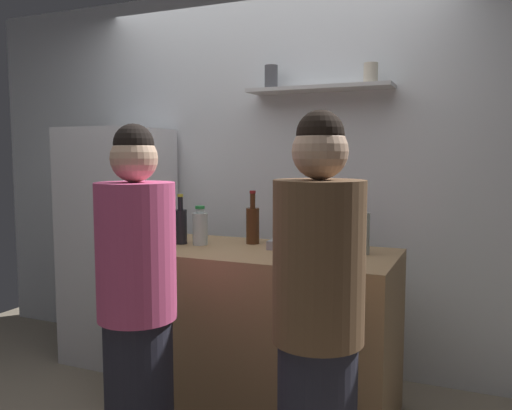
{
  "coord_description": "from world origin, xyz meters",
  "views": [
    {
      "loc": [
        1.35,
        -2.13,
        1.45
      ],
      "look_at": [
        0.22,
        0.5,
        1.17
      ],
      "focal_mm": 36.45,
      "sensor_mm": 36.0,
      "label": 1
    }
  ],
  "objects_px": {
    "wine_bottle_amber_glass": "(253,224)",
    "person_brown_jacket": "(318,332)",
    "refrigerator": "(119,244)",
    "baking_pan": "(302,244)",
    "utensil_holder": "(157,235)",
    "person_pink_top": "(137,311)",
    "water_bottle_plastic": "(200,228)",
    "wine_bottle_dark_glass": "(181,225)",
    "wine_bottle_pale_glass": "(362,231)"
  },
  "relations": [
    {
      "from": "wine_bottle_amber_glass",
      "to": "person_brown_jacket",
      "type": "height_order",
      "value": "person_brown_jacket"
    },
    {
      "from": "refrigerator",
      "to": "baking_pan",
      "type": "xyz_separation_m",
      "value": [
        1.45,
        -0.23,
        0.13
      ]
    },
    {
      "from": "refrigerator",
      "to": "utensil_holder",
      "type": "xyz_separation_m",
      "value": [
        0.65,
        -0.48,
        0.17
      ]
    },
    {
      "from": "refrigerator",
      "to": "person_pink_top",
      "type": "xyz_separation_m",
      "value": [
        1.01,
        -1.17,
        -0.04
      ]
    },
    {
      "from": "water_bottle_plastic",
      "to": "refrigerator",
      "type": "bearing_deg",
      "value": 158.24
    },
    {
      "from": "wine_bottle_dark_glass",
      "to": "person_pink_top",
      "type": "bearing_deg",
      "value": -71.13
    },
    {
      "from": "utensil_holder",
      "to": "wine_bottle_dark_glass",
      "type": "relative_size",
      "value": 0.76
    },
    {
      "from": "refrigerator",
      "to": "water_bottle_plastic",
      "type": "distance_m",
      "value": 0.95
    },
    {
      "from": "person_brown_jacket",
      "to": "person_pink_top",
      "type": "xyz_separation_m",
      "value": [
        -0.81,
        -0.01,
        -0.02
      ]
    },
    {
      "from": "refrigerator",
      "to": "person_brown_jacket",
      "type": "bearing_deg",
      "value": -32.66
    },
    {
      "from": "wine_bottle_pale_glass",
      "to": "person_pink_top",
      "type": "relative_size",
      "value": 0.2
    },
    {
      "from": "wine_bottle_amber_glass",
      "to": "person_brown_jacket",
      "type": "bearing_deg",
      "value": -54.7
    },
    {
      "from": "utensil_holder",
      "to": "wine_bottle_pale_glass",
      "type": "height_order",
      "value": "wine_bottle_pale_glass"
    },
    {
      "from": "wine_bottle_dark_glass",
      "to": "water_bottle_plastic",
      "type": "distance_m",
      "value": 0.12
    },
    {
      "from": "utensil_holder",
      "to": "wine_bottle_dark_glass",
      "type": "bearing_deg",
      "value": 55.01
    },
    {
      "from": "wine_bottle_dark_glass",
      "to": "wine_bottle_amber_glass",
      "type": "relative_size",
      "value": 0.94
    },
    {
      "from": "water_bottle_plastic",
      "to": "person_brown_jacket",
      "type": "bearing_deg",
      "value": -40.57
    },
    {
      "from": "wine_bottle_pale_glass",
      "to": "water_bottle_plastic",
      "type": "height_order",
      "value": "wine_bottle_pale_glass"
    },
    {
      "from": "utensil_holder",
      "to": "water_bottle_plastic",
      "type": "relative_size",
      "value": 0.98
    },
    {
      "from": "wine_bottle_dark_glass",
      "to": "person_brown_jacket",
      "type": "height_order",
      "value": "person_brown_jacket"
    },
    {
      "from": "person_brown_jacket",
      "to": "refrigerator",
      "type": "bearing_deg",
      "value": -55.17
    },
    {
      "from": "wine_bottle_pale_glass",
      "to": "wine_bottle_amber_glass",
      "type": "bearing_deg",
      "value": 174.54
    },
    {
      "from": "wine_bottle_amber_glass",
      "to": "person_pink_top",
      "type": "height_order",
      "value": "person_pink_top"
    },
    {
      "from": "wine_bottle_dark_glass",
      "to": "utensil_holder",
      "type": "bearing_deg",
      "value": -124.99
    },
    {
      "from": "person_pink_top",
      "to": "wine_bottle_dark_glass",
      "type": "bearing_deg",
      "value": -129.45
    },
    {
      "from": "baking_pan",
      "to": "wine_bottle_amber_glass",
      "type": "distance_m",
      "value": 0.34
    },
    {
      "from": "wine_bottle_amber_glass",
      "to": "person_brown_jacket",
      "type": "relative_size",
      "value": 0.2
    },
    {
      "from": "refrigerator",
      "to": "wine_bottle_pale_glass",
      "type": "relative_size",
      "value": 5.13
    },
    {
      "from": "water_bottle_plastic",
      "to": "person_brown_jacket",
      "type": "xyz_separation_m",
      "value": [
        0.96,
        -0.83,
        -0.23
      ]
    },
    {
      "from": "water_bottle_plastic",
      "to": "person_brown_jacket",
      "type": "height_order",
      "value": "person_brown_jacket"
    },
    {
      "from": "refrigerator",
      "to": "wine_bottle_dark_glass",
      "type": "bearing_deg",
      "value": -25.99
    },
    {
      "from": "utensil_holder",
      "to": "person_brown_jacket",
      "type": "bearing_deg",
      "value": -30.35
    },
    {
      "from": "baking_pan",
      "to": "person_pink_top",
      "type": "bearing_deg",
      "value": -114.78
    },
    {
      "from": "water_bottle_plastic",
      "to": "utensil_holder",
      "type": "bearing_deg",
      "value": -146.4
    },
    {
      "from": "wine_bottle_dark_glass",
      "to": "baking_pan",
      "type": "bearing_deg",
      "value": 10.24
    },
    {
      "from": "utensil_holder",
      "to": "wine_bottle_amber_glass",
      "type": "bearing_deg",
      "value": 32.0
    },
    {
      "from": "refrigerator",
      "to": "wine_bottle_amber_glass",
      "type": "relative_size",
      "value": 5.16
    },
    {
      "from": "wine_bottle_dark_glass",
      "to": "wine_bottle_pale_glass",
      "type": "bearing_deg",
      "value": 6.0
    },
    {
      "from": "refrigerator",
      "to": "person_brown_jacket",
      "type": "relative_size",
      "value": 1.01
    },
    {
      "from": "wine_bottle_amber_glass",
      "to": "baking_pan",
      "type": "bearing_deg",
      "value": -7.97
    },
    {
      "from": "wine_bottle_amber_glass",
      "to": "person_brown_jacket",
      "type": "xyz_separation_m",
      "value": [
        0.7,
        -0.98,
        -0.25
      ]
    },
    {
      "from": "wine_bottle_pale_glass",
      "to": "person_brown_jacket",
      "type": "bearing_deg",
      "value": -88.06
    },
    {
      "from": "baking_pan",
      "to": "refrigerator",
      "type": "bearing_deg",
      "value": 171.01
    },
    {
      "from": "water_bottle_plastic",
      "to": "wine_bottle_amber_glass",
      "type": "bearing_deg",
      "value": 30.71
    },
    {
      "from": "refrigerator",
      "to": "baking_pan",
      "type": "height_order",
      "value": "refrigerator"
    },
    {
      "from": "wine_bottle_amber_glass",
      "to": "water_bottle_plastic",
      "type": "distance_m",
      "value": 0.31
    },
    {
      "from": "water_bottle_plastic",
      "to": "person_pink_top",
      "type": "bearing_deg",
      "value": -79.38
    },
    {
      "from": "wine_bottle_pale_glass",
      "to": "wine_bottle_dark_glass",
      "type": "relative_size",
      "value": 1.07
    },
    {
      "from": "person_pink_top",
      "to": "utensil_holder",
      "type": "bearing_deg",
      "value": -120.56
    },
    {
      "from": "person_brown_jacket",
      "to": "person_pink_top",
      "type": "bearing_deg",
      "value": -22.08
    }
  ]
}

